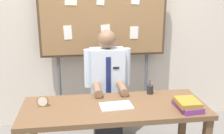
% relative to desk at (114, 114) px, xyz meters
% --- Properties ---
extents(back_wall, '(6.40, 0.08, 2.70)m').
position_rel_desk_xyz_m(back_wall, '(0.00, 1.20, 0.70)').
color(back_wall, beige).
rests_on(back_wall, ground_plane).
extents(desk, '(1.84, 0.70, 0.74)m').
position_rel_desk_xyz_m(desk, '(0.00, 0.00, 0.00)').
color(desk, brown).
rests_on(desk, ground_plane).
extents(person, '(0.55, 0.56, 1.41)m').
position_rel_desk_xyz_m(person, '(0.00, 0.59, 0.01)').
color(person, '#2D2D33').
rests_on(person, ground_plane).
extents(bulletin_board, '(1.64, 0.09, 2.03)m').
position_rel_desk_xyz_m(bulletin_board, '(-0.00, 0.99, 0.84)').
color(bulletin_board, '#4C3823').
rests_on(bulletin_board, ground_plane).
extents(book_stack, '(0.23, 0.31, 0.10)m').
position_rel_desk_xyz_m(book_stack, '(0.69, -0.17, 0.14)').
color(book_stack, '#72337F').
rests_on(book_stack, desk).
extents(open_notebook, '(0.33, 0.22, 0.01)m').
position_rel_desk_xyz_m(open_notebook, '(0.01, -0.02, 0.10)').
color(open_notebook, silver).
rests_on(open_notebook, desk).
extents(desk_clock, '(0.11, 0.04, 0.11)m').
position_rel_desk_xyz_m(desk_clock, '(-0.70, 0.08, 0.14)').
color(desk_clock, olive).
rests_on(desk_clock, desk).
extents(pen_holder, '(0.07, 0.07, 0.16)m').
position_rel_desk_xyz_m(pen_holder, '(0.44, 0.27, 0.14)').
color(pen_holder, '#262626').
rests_on(pen_holder, desk).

